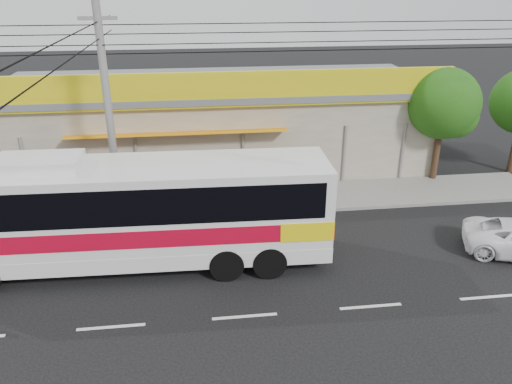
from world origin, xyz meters
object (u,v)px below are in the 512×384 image
at_px(coach_bus, 138,208).
at_px(motorbike_red, 147,204).
at_px(motorbike_dark, 48,195).
at_px(tree_near, 446,106).
at_px(utility_pole, 100,38).

distance_m(coach_bus, motorbike_red, 4.01).
xyz_separation_m(motorbike_red, motorbike_dark, (-4.44, 1.68, -0.07)).
bearing_deg(coach_bus, tree_near, 25.68).
bearing_deg(coach_bus, utility_pole, 110.87).
distance_m(coach_bus, utility_pole, 6.34).
bearing_deg(utility_pole, tree_near, 11.03).
relative_size(motorbike_dark, utility_pole, 0.05).
xyz_separation_m(motorbike_dark, utility_pole, (3.40, -2.06, 6.89)).
bearing_deg(tree_near, coach_bus, -155.95).
bearing_deg(motorbike_red, motorbike_dark, 51.44).
relative_size(motorbike_red, utility_pole, 0.06).
bearing_deg(motorbike_red, coach_bus, 163.91).
xyz_separation_m(utility_pole, tree_near, (15.26, 2.97, -3.67)).
bearing_deg(tree_near, utility_pole, -168.97).
xyz_separation_m(motorbike_dark, tree_near, (18.66, 0.91, 3.23)).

